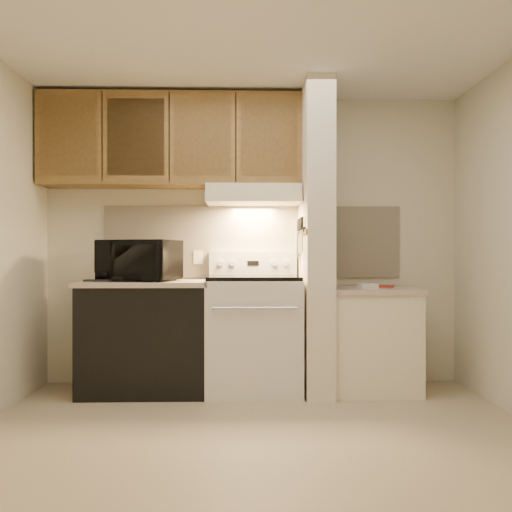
{
  "coord_description": "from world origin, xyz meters",
  "views": [
    {
      "loc": [
        -0.09,
        -3.28,
        1.13
      ],
      "look_at": [
        0.01,
        0.75,
        1.11
      ],
      "focal_mm": 38.0,
      "sensor_mm": 36.0,
      "label": 1
    }
  ],
  "objects": [
    {
      "name": "floor",
      "position": [
        0.0,
        0.0,
        0.0
      ],
      "size": [
        3.6,
        3.6,
        0.0
      ],
      "primitive_type": "plane",
      "color": "tan",
      "rests_on": "ground"
    },
    {
      "name": "ceiling",
      "position": [
        0.0,
        0.0,
        2.5
      ],
      "size": [
        3.6,
        3.6,
        0.0
      ],
      "primitive_type": "plane",
      "rotation": [
        3.14,
        0.0,
        0.0
      ],
      "color": "white",
      "rests_on": "wall_back"
    },
    {
      "name": "wall_back",
      "position": [
        0.0,
        1.5,
        1.25
      ],
      "size": [
        3.6,
        2.5,
        0.02
      ],
      "primitive_type": "cube",
      "rotation": [
        1.57,
        0.0,
        0.0
      ],
      "color": "beige",
      "rests_on": "floor"
    },
    {
      "name": "backsplash",
      "position": [
        0.0,
        1.49,
        1.24
      ],
      "size": [
        2.6,
        0.02,
        0.63
      ],
      "primitive_type": "cube",
      "color": "white",
      "rests_on": "wall_back"
    },
    {
      "name": "range_body",
      "position": [
        0.0,
        1.16,
        0.46
      ],
      "size": [
        0.76,
        0.65,
        0.92
      ],
      "primitive_type": "cube",
      "color": "silver",
      "rests_on": "floor"
    },
    {
      "name": "oven_window",
      "position": [
        0.0,
        0.84,
        0.5
      ],
      "size": [
        0.5,
        0.01,
        0.3
      ],
      "primitive_type": "cube",
      "color": "black",
      "rests_on": "range_body"
    },
    {
      "name": "oven_handle",
      "position": [
        0.0,
        0.8,
        0.72
      ],
      "size": [
        0.65,
        0.02,
        0.02
      ],
      "primitive_type": "cylinder",
      "rotation": [
        0.0,
        1.57,
        0.0
      ],
      "color": "silver",
      "rests_on": "range_body"
    },
    {
      "name": "cooktop",
      "position": [
        0.0,
        1.16,
        0.94
      ],
      "size": [
        0.74,
        0.64,
        0.03
      ],
      "primitive_type": "cube",
      "color": "black",
      "rests_on": "range_body"
    },
    {
      "name": "range_backguard",
      "position": [
        0.0,
        1.44,
        1.05
      ],
      "size": [
        0.76,
        0.08,
        0.2
      ],
      "primitive_type": "cube",
      "color": "silver",
      "rests_on": "range_body"
    },
    {
      "name": "range_display",
      "position": [
        0.0,
        1.4,
        1.05
      ],
      "size": [
        0.1,
        0.01,
        0.04
      ],
      "primitive_type": "cube",
      "color": "black",
      "rests_on": "range_backguard"
    },
    {
      "name": "range_knob_left_outer",
      "position": [
        -0.28,
        1.4,
        1.05
      ],
      "size": [
        0.05,
        0.02,
        0.05
      ],
      "primitive_type": "cylinder",
      "rotation": [
        1.57,
        0.0,
        0.0
      ],
      "color": "silver",
      "rests_on": "range_backguard"
    },
    {
      "name": "range_knob_left_inner",
      "position": [
        -0.18,
        1.4,
        1.05
      ],
      "size": [
        0.05,
        0.02,
        0.05
      ],
      "primitive_type": "cylinder",
      "rotation": [
        1.57,
        0.0,
        0.0
      ],
      "color": "silver",
      "rests_on": "range_backguard"
    },
    {
      "name": "range_knob_right_inner",
      "position": [
        0.18,
        1.4,
        1.05
      ],
      "size": [
        0.05,
        0.02,
        0.05
      ],
      "primitive_type": "cylinder",
      "rotation": [
        1.57,
        0.0,
        0.0
      ],
      "color": "silver",
      "rests_on": "range_backguard"
    },
    {
      "name": "range_knob_right_outer",
      "position": [
        0.28,
        1.4,
        1.05
      ],
      "size": [
        0.05,
        0.02,
        0.05
      ],
      "primitive_type": "cylinder",
      "rotation": [
        1.57,
        0.0,
        0.0
      ],
      "color": "silver",
      "rests_on": "range_backguard"
    },
    {
      "name": "dishwasher_front",
      "position": [
        -0.88,
        1.17,
        0.43
      ],
      "size": [
        1.0,
        0.63,
        0.87
      ],
      "primitive_type": "cube",
      "color": "black",
      "rests_on": "floor"
    },
    {
      "name": "left_countertop",
      "position": [
        -0.88,
        1.17,
        0.89
      ],
      "size": [
        1.04,
        0.67,
        0.04
      ],
      "primitive_type": "cube",
      "color": "#BEAC9B",
      "rests_on": "dishwasher_front"
    },
    {
      "name": "spoon_rest",
      "position": [
        -1.23,
        1.03,
        0.92
      ],
      "size": [
        0.25,
        0.15,
        0.02
      ],
      "primitive_type": "cube",
      "rotation": [
        0.0,
        0.0,
        -0.34
      ],
      "color": "black",
      "rests_on": "left_countertop"
    },
    {
      "name": "teal_jar",
      "position": [
        -0.83,
        1.06,
        0.96
      ],
      "size": [
        0.11,
        0.11,
        0.11
      ],
      "primitive_type": "cylinder",
      "rotation": [
        0.0,
        0.0,
        0.09
      ],
      "color": "#285A4F",
      "rests_on": "left_countertop"
    },
    {
      "name": "outlet",
      "position": [
        -0.48,
        1.48,
        1.1
      ],
      "size": [
        0.08,
        0.01,
        0.12
      ],
      "primitive_type": "cube",
      "color": "#F1E7CD",
      "rests_on": "backsplash"
    },
    {
      "name": "microwave",
      "position": [
        -0.93,
        1.15,
        1.08
      ],
      "size": [
        0.69,
        0.56,
        0.33
      ],
      "primitive_type": "imported",
      "rotation": [
        0.0,
        0.0,
        -0.29
      ],
      "color": "black",
      "rests_on": "left_countertop"
    },
    {
      "name": "partition_pillar",
      "position": [
        0.51,
        1.15,
        1.25
      ],
      "size": [
        0.22,
        0.7,
        2.5
      ],
      "primitive_type": "cube",
      "color": "beige",
      "rests_on": "floor"
    },
    {
      "name": "pillar_trim",
      "position": [
        0.39,
        1.15,
        1.3
      ],
      "size": [
        0.01,
        0.7,
        0.04
      ],
      "primitive_type": "cube",
      "color": "olive",
      "rests_on": "partition_pillar"
    },
    {
      "name": "knife_strip",
      "position": [
        0.39,
        1.1,
        1.32
      ],
      "size": [
        0.02,
        0.42,
        0.04
      ],
      "primitive_type": "cube",
      "color": "black",
      "rests_on": "partition_pillar"
    },
    {
      "name": "knife_blade_a",
      "position": [
        0.38,
        0.93,
        1.22
      ],
      "size": [
        0.01,
        0.03,
        0.16
      ],
      "primitive_type": "cube",
      "color": "silver",
      "rests_on": "knife_strip"
    },
    {
      "name": "knife_handle_a",
      "position": [
        0.38,
        0.94,
        1.37
      ],
      "size": [
        0.02,
        0.02,
        0.1
      ],
      "primitive_type": "cylinder",
      "color": "black",
      "rests_on": "knife_strip"
    },
    {
      "name": "knife_blade_b",
      "position": [
        0.38,
        1.02,
        1.21
      ],
      "size": [
        0.01,
        0.04,
        0.18
      ],
      "primitive_type": "cube",
      "color": "silver",
      "rests_on": "knife_strip"
    },
    {
      "name": "knife_handle_b",
      "position": [
        0.38,
        1.02,
        1.37
      ],
      "size": [
        0.02,
        0.02,
        0.1
      ],
      "primitive_type": "cylinder",
      "color": "black",
      "rests_on": "knife_strip"
    },
    {
      "name": "knife_blade_c",
      "position": [
        0.38,
        1.09,
        1.2
      ],
      "size": [
        0.01,
        0.04,
        0.2
      ],
      "primitive_type": "cube",
      "color": "silver",
      "rests_on": "knife_strip"
    },
    {
      "name": "knife_handle_c",
      "position": [
        0.38,
        1.11,
        1.37
      ],
      "size": [
        0.02,
        0.02,
        0.1
      ],
      "primitive_type": "cylinder",
      "color": "black",
      "rests_on": "knife_strip"
    },
    {
      "name": "knife_blade_d",
      "position": [
        0.38,
        1.18,
        1.22
      ],
      "size": [
        0.01,
        0.04,
        0.16
      ],
      "primitive_type": "cube",
      "color": "silver",
      "rests_on": "knife_strip"
    },
    {
      "name": "knife_handle_d",
      "position": [
        0.38,
        1.17,
        1.37
      ],
      "size": [
        0.02,
        0.02,
        0.1
      ],
      "primitive_type": "cylinder",
      "color": "black",
      "rests_on": "knife_strip"
    },
    {
      "name": "knife_blade_e",
      "position": [
        0.38,
        1.26,
        1.21
      ],
      "size": [
        0.01,
        0.04,
        0.18
      ],
      "primitive_type": "cube",
      "color": "silver",
      "rests_on": "knife_strip"
    },
    {
      "name": "knife_handle_e",
      "position": [
        0.38,
        1.25,
        1.37
      ],
      "size": [
        0.02,
        0.02,
        0.1
      ],
      "primitive_type": "cylinder",
      "color": "black",
      "rests_on": "knife_strip"
    },
    {
      "name": "oven_mitt",
      "position": [
        0.38,
        1.32,
        1.2
      ],
      "size": [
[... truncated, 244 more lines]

